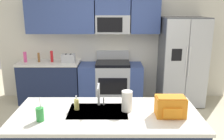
% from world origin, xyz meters
% --- Properties ---
extents(kitchen_wall_unit, '(5.20, 0.43, 2.60)m').
position_xyz_m(kitchen_wall_unit, '(-0.14, 2.08, 1.47)').
color(kitchen_wall_unit, silver).
rests_on(kitchen_wall_unit, ground).
extents(back_counter, '(1.31, 0.63, 0.90)m').
position_xyz_m(back_counter, '(-1.41, 1.80, 0.45)').
color(back_counter, '#1E2A4D').
rests_on(back_counter, ground).
extents(range_oven, '(1.36, 0.61, 1.10)m').
position_xyz_m(range_oven, '(-0.07, 1.80, 0.44)').
color(range_oven, '#B7BABF').
rests_on(range_oven, ground).
extents(refrigerator, '(0.90, 0.76, 1.85)m').
position_xyz_m(refrigerator, '(1.44, 1.73, 0.93)').
color(refrigerator, '#4C4F54').
rests_on(refrigerator, ground).
extents(toaster, '(0.28, 0.16, 0.18)m').
position_xyz_m(toaster, '(-0.98, 1.75, 0.99)').
color(toaster, '#B7BABF').
rests_on(toaster, back_counter).
extents(pepper_mill, '(0.05, 0.05, 0.20)m').
position_xyz_m(pepper_mill, '(-1.62, 1.80, 1.00)').
color(pepper_mill, brown).
rests_on(pepper_mill, back_counter).
extents(bottle_red, '(0.06, 0.06, 0.24)m').
position_xyz_m(bottle_red, '(-1.34, 1.81, 1.02)').
color(bottle_red, red).
rests_on(bottle_red, back_counter).
extents(bottle_pink, '(0.07, 0.07, 0.22)m').
position_xyz_m(bottle_pink, '(-1.91, 1.80, 1.01)').
color(bottle_pink, '#EA4C93').
rests_on(bottle_pink, back_counter).
extents(sink_faucet, '(0.09, 0.21, 0.28)m').
position_xyz_m(sink_faucet, '(-0.21, -0.50, 1.07)').
color(sink_faucet, '#B7BABF').
rests_on(sink_faucet, island_counter).
extents(drink_cup_green, '(0.08, 0.08, 0.27)m').
position_xyz_m(drink_cup_green, '(-0.81, -0.89, 0.98)').
color(drink_cup_green, green).
rests_on(drink_cup_green, island_counter).
extents(soap_dispenser, '(0.06, 0.06, 0.17)m').
position_xyz_m(soap_dispenser, '(-0.46, -0.60, 0.97)').
color(soap_dispenser, '#D8CC66').
rests_on(soap_dispenser, island_counter).
extents(paper_towel_roll, '(0.12, 0.12, 0.24)m').
position_xyz_m(paper_towel_roll, '(0.12, -0.64, 1.02)').
color(paper_towel_roll, white).
rests_on(paper_towel_roll, island_counter).
extents(backpack, '(0.32, 0.22, 0.23)m').
position_xyz_m(backpack, '(0.59, -0.77, 1.02)').
color(backpack, orange).
rests_on(backpack, island_counter).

